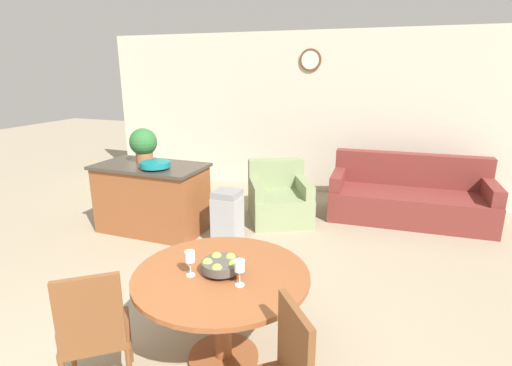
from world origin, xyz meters
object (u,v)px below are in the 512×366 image
Objects in this scene: fruit_bowl at (221,265)px; couch at (409,198)px; dining_table at (222,293)px; wine_glass_left at (190,258)px; trash_bin at (227,217)px; potted_plant at (143,144)px; armchair at (279,200)px; teal_bowl at (155,165)px; dining_chair_near_left at (94,329)px; kitchen_island at (152,198)px; wine_glass_right at (240,267)px.

couch reaches higher than fruit_bowl.
fruit_bowl is at bearing 115.24° from dining_table.
trash_bin is at bearing 108.08° from wine_glass_left.
fruit_bowl is at bearing -112.21° from couch.
couch is at bearing 24.98° from potted_plant.
wine_glass_left is 0.27× the size of trash_bin.
couch is 1.94× the size of armchair.
fruit_bowl is at bearing -44.22° from potted_plant.
teal_bowl is at bearing -37.67° from potted_plant.
dining_table is 1.32× the size of dining_chair_near_left.
fruit_bowl reaches higher than dining_table.
couch is at bearing 39.43° from trash_bin.
wine_glass_left reaches higher than dining_table.
kitchen_island is 0.72m from potted_plant.
potted_plant reaches higher than teal_bowl.
trash_bin is at bearing 117.07° from wine_glass_right.
dining_table is 0.56× the size of couch.
dining_chair_near_left is 5.14× the size of wine_glass_left.
potted_plant reaches higher than kitchen_island.
kitchen_island is at bearing 136.32° from wine_glass_right.
dining_chair_near_left is at bearing -135.78° from fruit_bowl.
couch is at bearing 27.21° from dining_chair_near_left.
armchair is at bearing 42.08° from teal_bowl.
couch is at bearing 31.54° from teal_bowl.
wine_glass_left is 0.41× the size of potted_plant.
fruit_bowl is (-0.00, 0.00, 0.23)m from dining_table.
armchair is at bearing 99.61° from fruit_bowl.
wine_glass_right is 0.13× the size of kitchen_island.
potted_plant is at bearing -158.24° from couch.
couch is (1.06, 3.72, -0.56)m from wine_glass_right.
wine_glass_left is at bearing -49.14° from kitchen_island.
dining_table is 0.37m from wine_glass_left.
wine_glass_left is 2.45m from teal_bowl.
potted_plant reaches higher than dining_chair_near_left.
teal_bowl reaches higher than dining_table.
potted_plant is (-0.36, 0.28, 0.19)m from teal_bowl.
dining_table is at bearing -108.56° from armchair.
kitchen_island reaches higher than couch.
kitchen_island is at bearing 135.23° from dining_table.
trash_bin is at bearing -1.51° from kitchen_island.
wine_glass_left is at bearing -71.92° from trash_bin.
potted_plant reaches higher than armchair.
dining_chair_near_left is 3.11m from potted_plant.
trash_bin is at bearing 113.84° from dining_table.
wine_glass_right is (0.80, 0.49, 0.34)m from dining_chair_near_left.
wine_glass_left is 0.16× the size of armchair.
wine_glass_right is 3.91m from couch.
kitchen_island is 1.11m from trash_bin.
teal_bowl is (-1.75, 1.78, 0.17)m from fruit_bowl.
dining_table is 1.83× the size of trash_bin.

